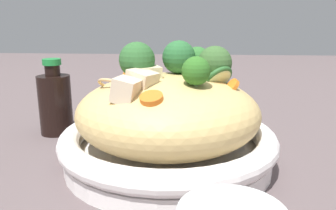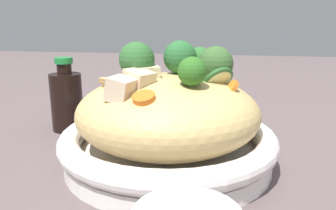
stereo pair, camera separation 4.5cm
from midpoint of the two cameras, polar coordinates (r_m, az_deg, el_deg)
ground_plane at (r=0.48m, az=2.73°, el=-9.84°), size 3.00×3.00×0.00m
serving_bowl at (r=0.47m, az=2.77°, el=-6.88°), size 0.30×0.30×0.05m
noodle_heap at (r=0.45m, az=2.84°, el=-1.28°), size 0.25×0.25×0.10m
broccoli_florets at (r=0.44m, az=5.41°, el=7.28°), size 0.13×0.15×0.06m
carrot_coins at (r=0.42m, az=1.47°, el=3.64°), size 0.15×0.17×0.03m
zucchini_slices at (r=0.45m, az=7.06°, el=4.82°), size 0.08×0.15×0.04m
chicken_chunks at (r=0.42m, az=0.33°, el=4.23°), size 0.17×0.13×0.04m
soy_sauce_bottle at (r=0.62m, az=-15.02°, el=0.84°), size 0.06×0.06×0.13m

